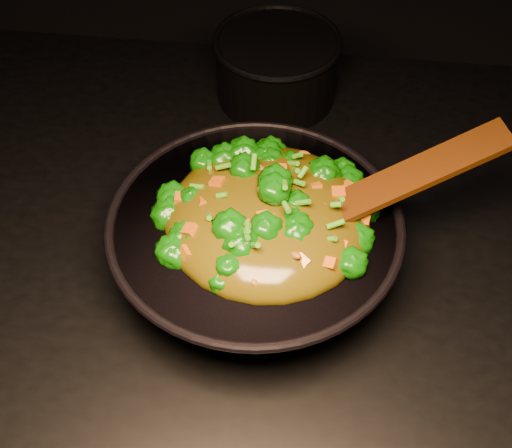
# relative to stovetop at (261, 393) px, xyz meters

# --- Properties ---
(stovetop) EXTENTS (1.20, 0.90, 0.90)m
(stovetop) POSITION_rel_stovetop_xyz_m (0.00, 0.00, 0.00)
(stovetop) COLOR black
(stovetop) RESTS_ON ground
(wok) EXTENTS (0.45, 0.45, 0.10)m
(wok) POSITION_rel_stovetop_xyz_m (-0.00, -0.05, 0.50)
(wok) COLOR black
(wok) RESTS_ON stovetop
(stir_fry) EXTENTS (0.30, 0.30, 0.09)m
(stir_fry) POSITION_rel_stovetop_xyz_m (0.01, -0.05, 0.60)
(stir_fry) COLOR #0F5A06
(stir_fry) RESTS_ON wok
(spatula) EXTENTS (0.29, 0.15, 0.12)m
(spatula) POSITION_rel_stovetop_xyz_m (0.15, -0.03, 0.60)
(spatula) COLOR #3E1C09
(spatula) RESTS_ON wok
(back_pot) EXTENTS (0.23, 0.23, 0.11)m
(back_pot) POSITION_rel_stovetop_xyz_m (-0.01, 0.32, 0.51)
(back_pot) COLOR black
(back_pot) RESTS_ON stovetop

